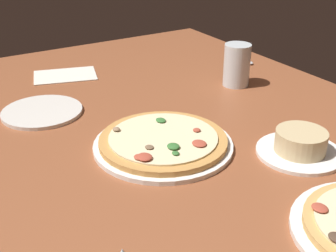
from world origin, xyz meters
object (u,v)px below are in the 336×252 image
pizza_main (163,142)px  side_plate (42,112)px  ramekin_on_saucer (300,145)px  spoon (246,63)px  paper_menu (65,75)px  water_glass (237,67)px

pizza_main → side_plate: 34.38cm
pizza_main → side_plate: (-30.10, -16.61, -0.77)cm
ramekin_on_saucer → spoon: size_ratio=1.87×
side_plate → paper_menu: 26.59cm
water_glass → spoon: 19.29cm
water_glass → paper_menu: 50.64cm
side_plate → spoon: bearing=92.5°
pizza_main → ramekin_on_saucer: 28.05cm
side_plate → paper_menu: side_plate is taller
pizza_main → spoon: pizza_main is taller
side_plate → paper_menu: bearing=148.5°
pizza_main → ramekin_on_saucer: size_ratio=1.68×
ramekin_on_saucer → spoon: (-49.89, 27.83, -1.66)cm
side_plate → ramekin_on_saucer: bearing=39.6°
ramekin_on_saucer → paper_menu: bearing=-160.2°
side_plate → paper_menu: (-22.66, 13.91, -0.30)cm
side_plate → paper_menu: size_ratio=1.08×
ramekin_on_saucer → side_plate: size_ratio=0.90×
pizza_main → water_glass: water_glass is taller
pizza_main → water_glass: size_ratio=2.51×
pizza_main → water_glass: bearing=119.8°
water_glass → side_plate: size_ratio=0.60×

